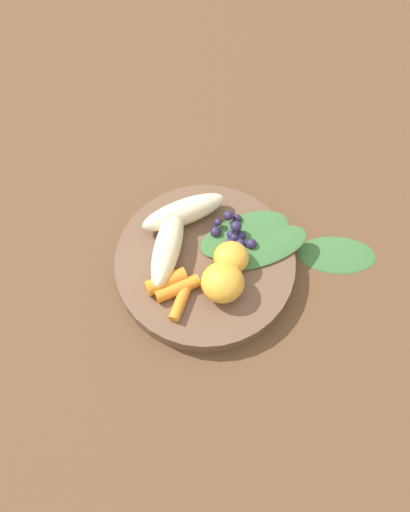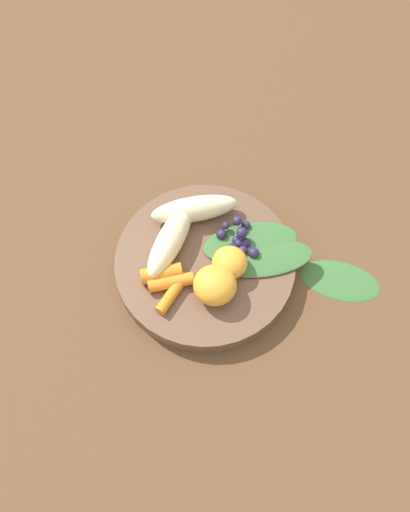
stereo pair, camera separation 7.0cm
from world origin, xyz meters
TOP-DOWN VIEW (x-y plane):
  - ground_plane at (0.00, 0.00)m, footprint 2.40×2.40m
  - bowl at (0.00, 0.00)m, footprint 0.23×0.23m
  - banana_peeled_left at (0.03, -0.04)m, footprint 0.11×0.09m
  - banana_peeled_right at (-0.02, -0.06)m, footprint 0.12×0.07m
  - orange_segment_near at (-0.02, 0.03)m, footprint 0.04×0.04m
  - orange_segment_far at (0.01, 0.04)m, footprint 0.05×0.05m
  - carrot_front at (0.06, -0.01)m, footprint 0.05×0.04m
  - carrot_mid_left at (0.05, 0.01)m, footprint 0.06×0.03m
  - carrot_mid_right at (0.06, 0.02)m, footprint 0.06×0.04m
  - blueberry_pile at (-0.05, 0.00)m, footprint 0.05×0.06m
  - kale_leaf_left at (-0.07, 0.04)m, footprint 0.13×0.09m
  - kale_leaf_right at (-0.06, 0.01)m, footprint 0.14×0.10m
  - kale_leaf_stray at (-0.14, 0.11)m, footprint 0.11×0.12m

SIDE VIEW (x-z plane):
  - ground_plane at x=0.00m, z-range 0.00..0.00m
  - kale_leaf_stray at x=-0.14m, z-range 0.00..0.01m
  - bowl at x=0.00m, z-range 0.00..0.02m
  - kale_leaf_left at x=-0.07m, z-range 0.02..0.03m
  - kale_leaf_right at x=-0.06m, z-range 0.02..0.03m
  - carrot_mid_right at x=0.06m, z-range 0.02..0.04m
  - carrot_mid_left at x=0.05m, z-range 0.02..0.04m
  - carrot_front at x=0.06m, z-range 0.02..0.04m
  - blueberry_pile at x=-0.05m, z-range 0.02..0.05m
  - orange_segment_near at x=-0.02m, z-range 0.02..0.06m
  - banana_peeled_left at x=0.03m, z-range 0.02..0.06m
  - banana_peeled_right at x=-0.02m, z-range 0.02..0.06m
  - orange_segment_far at x=0.01m, z-range 0.02..0.07m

